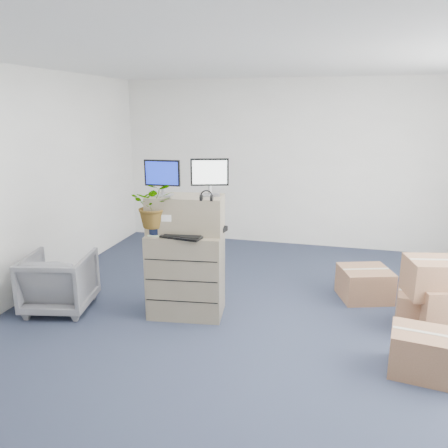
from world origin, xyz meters
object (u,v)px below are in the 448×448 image
(monitor_right, at_px, (210,175))
(office_chair, at_px, (59,279))
(monitor_left, at_px, (162,176))
(keyboard, at_px, (182,237))
(filing_cabinet_lower, at_px, (186,274))
(potted_plant, at_px, (154,211))
(water_bottle, at_px, (193,222))

(monitor_right, bearing_deg, office_chair, 175.21)
(monitor_left, distance_m, keyboard, 0.70)
(monitor_left, distance_m, office_chair, 1.76)
(monitor_left, distance_m, monitor_right, 0.52)
(monitor_right, bearing_deg, filing_cabinet_lower, -173.12)
(filing_cabinet_lower, height_order, potted_plant, potted_plant)
(filing_cabinet_lower, relative_size, monitor_left, 2.43)
(filing_cabinet_lower, relative_size, water_bottle, 4.01)
(keyboard, bearing_deg, potted_plant, -179.80)
(water_bottle, distance_m, potted_plant, 0.45)
(monitor_right, relative_size, water_bottle, 1.69)
(monitor_left, xyz_separation_m, keyboard, (0.26, -0.16, -0.62))
(monitor_right, height_order, water_bottle, monitor_right)
(potted_plant, bearing_deg, monitor_right, 23.52)
(filing_cabinet_lower, height_order, keyboard, keyboard)
(monitor_right, xyz_separation_m, keyboard, (-0.24, -0.29, -0.63))
(monitor_left, xyz_separation_m, office_chair, (-1.24, -0.25, -1.23))
(filing_cabinet_lower, xyz_separation_m, water_bottle, (0.08, 0.04, 0.60))
(keyboard, relative_size, office_chair, 0.60)
(filing_cabinet_lower, xyz_separation_m, monitor_right, (0.26, 0.11, 1.13))
(keyboard, xyz_separation_m, office_chair, (-1.51, -0.08, -0.61))
(filing_cabinet_lower, bearing_deg, office_chair, -177.09)
(monitor_left, xyz_separation_m, potted_plant, (-0.06, -0.12, -0.37))
(filing_cabinet_lower, xyz_separation_m, keyboard, (0.02, -0.18, 0.50))
(monitor_right, height_order, keyboard, monitor_right)
(potted_plant, height_order, office_chair, potted_plant)
(water_bottle, relative_size, office_chair, 0.32)
(monitor_left, height_order, office_chair, monitor_left)
(monitor_left, bearing_deg, monitor_right, 10.62)
(monitor_right, distance_m, water_bottle, 0.56)
(potted_plant, bearing_deg, water_bottle, 24.09)
(monitor_left, bearing_deg, water_bottle, 5.99)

